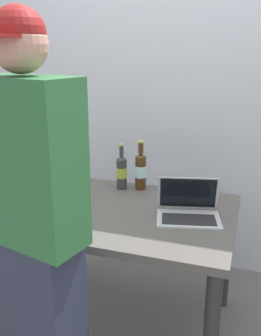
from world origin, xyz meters
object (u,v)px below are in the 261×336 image
at_px(beer_bottle_dark, 122,171).
at_px(beer_bottle_brown, 141,170).
at_px(laptop, 188,209).
at_px(person_figure, 36,237).

distance_m(beer_bottle_dark, beer_bottle_brown, 0.12).
bearing_deg(beer_bottle_dark, laptop, -31.55).
xyz_separation_m(laptop, beer_bottle_brown, (-0.37, 0.33, 0.08)).
height_order(beer_bottle_brown, person_figure, person_figure).
xyz_separation_m(beer_bottle_dark, person_figure, (-0.01, -0.99, 0.03)).
distance_m(laptop, person_figure, 0.86).
relative_size(beer_bottle_dark, person_figure, 0.17).
height_order(laptop, beer_bottle_dark, beer_bottle_dark).
bearing_deg(beer_bottle_dark, beer_bottle_brown, 14.38).
relative_size(beer_bottle_dark, beer_bottle_brown, 0.93).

